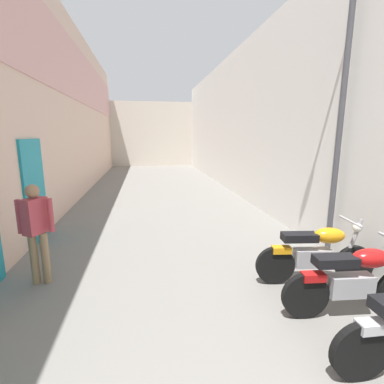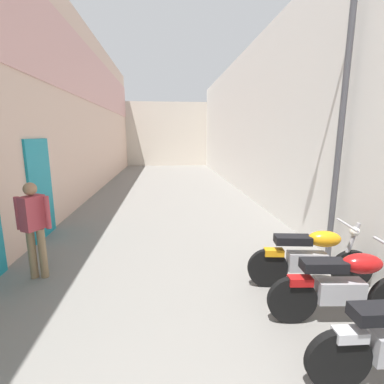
{
  "view_description": "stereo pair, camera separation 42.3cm",
  "coord_description": "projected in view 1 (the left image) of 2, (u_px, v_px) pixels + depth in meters",
  "views": [
    {
      "loc": [
        -0.57,
        1.44,
        2.29
      ],
      "look_at": [
        0.42,
        7.34,
        1.06
      ],
      "focal_mm": 26.32,
      "sensor_mm": 36.0,
      "label": 1
    },
    {
      "loc": [
        -0.15,
        1.39,
        2.29
      ],
      "look_at": [
        0.42,
        7.34,
        1.06
      ],
      "focal_mm": 26.32,
      "sensor_mm": 36.0,
      "label": 2
    }
  ],
  "objects": [
    {
      "name": "motorcycle_fourth",
      "position": [
        355.0,
        279.0,
        3.54
      ],
      "size": [
        1.85,
        0.58,
        1.04
      ],
      "color": "black",
      "rests_on": "ground"
    },
    {
      "name": "ground_plane",
      "position": [
        167.0,
        215.0,
        8.1
      ],
      "size": [
        38.52,
        38.52,
        0.0
      ],
      "primitive_type": "plane",
      "color": "slate"
    },
    {
      "name": "building_right",
      "position": [
        249.0,
        122.0,
        9.99
      ],
      "size": [
        0.45,
        22.52,
        5.44
      ],
      "color": "silver",
      "rests_on": "ground"
    },
    {
      "name": "street_lamp",
      "position": [
        337.0,
        109.0,
        4.8
      ],
      "size": [
        0.79,
        0.18,
        4.65
      ],
      "color": "#47474C",
      "rests_on": "ground"
    },
    {
      "name": "pedestrian_further_down",
      "position": [
        36.0,
        227.0,
        4.25
      ],
      "size": [
        0.52,
        0.39,
        1.57
      ],
      "color": "#8C7251",
      "rests_on": "ground"
    },
    {
      "name": "building_far_end",
      "position": [
        152.0,
        134.0,
        21.42
      ],
      "size": [
        8.88,
        2.0,
        4.61
      ],
      "primitive_type": "cube",
      "color": "beige",
      "rests_on": "ground"
    },
    {
      "name": "building_left",
      "position": [
        61.0,
        107.0,
        8.84
      ],
      "size": [
        0.45,
        22.52,
        6.25
      ],
      "color": "beige",
      "rests_on": "ground"
    },
    {
      "name": "motorcycle_fifth",
      "position": [
        317.0,
        253.0,
        4.33
      ],
      "size": [
        1.84,
        0.58,
        1.04
      ],
      "color": "black",
      "rests_on": "ground"
    }
  ]
}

